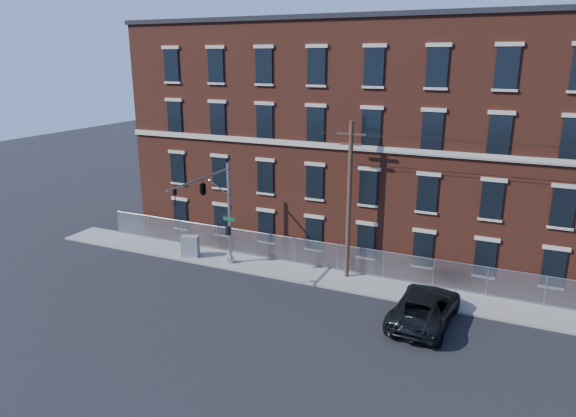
% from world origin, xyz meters
% --- Properties ---
extents(ground, '(140.00, 140.00, 0.00)m').
position_xyz_m(ground, '(0.00, 0.00, 0.00)').
color(ground, black).
rests_on(ground, ground).
extents(sidewalk, '(65.00, 3.00, 0.12)m').
position_xyz_m(sidewalk, '(12.00, 5.00, 0.06)').
color(sidewalk, gray).
rests_on(sidewalk, ground).
extents(mill_building, '(55.30, 14.32, 16.30)m').
position_xyz_m(mill_building, '(12.00, 13.93, 8.15)').
color(mill_building, maroon).
rests_on(mill_building, ground).
extents(chain_link_fence, '(59.06, 0.06, 1.85)m').
position_xyz_m(chain_link_fence, '(12.00, 6.30, 1.06)').
color(chain_link_fence, '#A5A8AD').
rests_on(chain_link_fence, ground).
extents(traffic_signal_mast, '(0.90, 6.75, 7.00)m').
position_xyz_m(traffic_signal_mast, '(-6.00, 2.18, 5.39)').
color(traffic_signal_mast, '#9EA0A5').
rests_on(traffic_signal_mast, ground).
extents(utility_pole_near, '(1.80, 0.28, 10.00)m').
position_xyz_m(utility_pole_near, '(2.00, 5.60, 5.34)').
color(utility_pole_near, '#493124').
rests_on(utility_pole_near, ground).
extents(pickup_truck, '(3.32, 6.47, 1.75)m').
position_xyz_m(pickup_truck, '(7.64, 1.78, 0.87)').
color(pickup_truck, black).
rests_on(pickup_truck, ground).
extents(utility_cabinet, '(1.34, 0.92, 1.52)m').
position_xyz_m(utility_cabinet, '(-9.21, 4.32, 0.88)').
color(utility_cabinet, gray).
rests_on(utility_cabinet, sidewalk).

